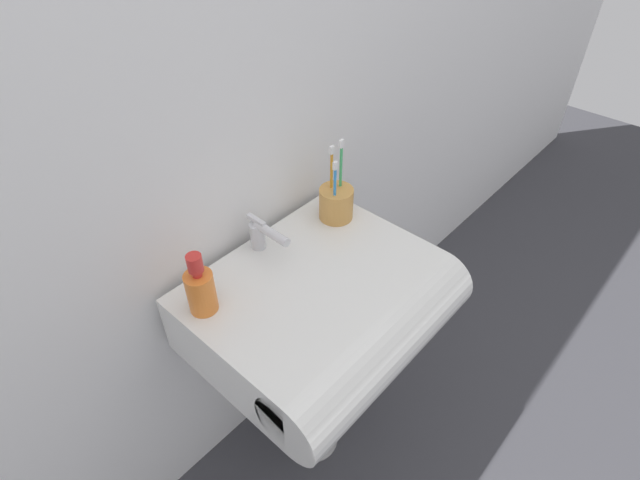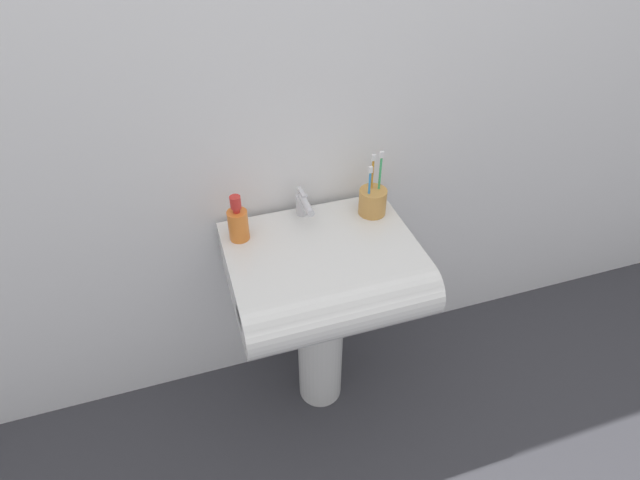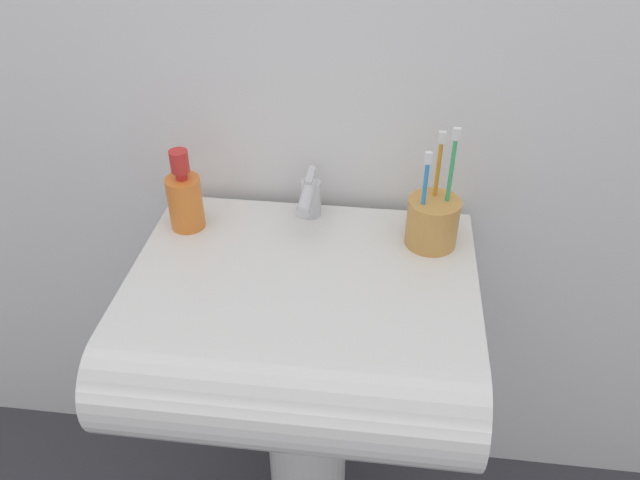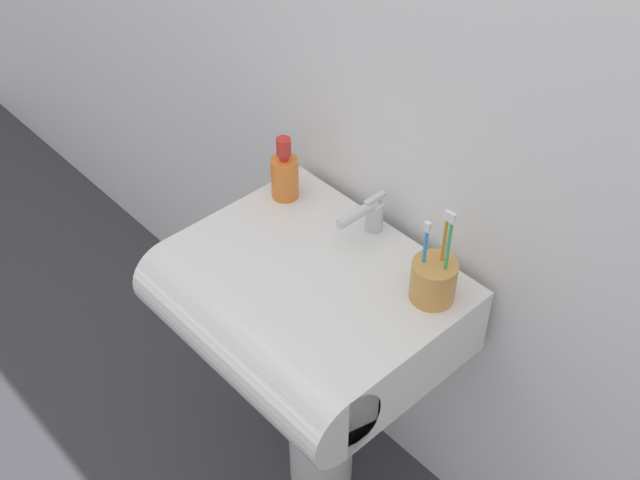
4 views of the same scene
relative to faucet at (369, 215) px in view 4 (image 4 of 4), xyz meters
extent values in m
plane|color=#38383D|center=(0.01, -0.14, -0.79)|extent=(6.00, 6.00, 0.00)
cube|color=white|center=(0.01, 0.10, 0.41)|extent=(5.00, 0.05, 2.40)
cylinder|color=white|center=(0.01, -0.14, -0.50)|extent=(0.16, 0.16, 0.58)
cube|color=white|center=(0.01, -0.14, -0.13)|extent=(0.56, 0.39, 0.16)
cylinder|color=white|center=(0.01, -0.34, -0.13)|extent=(0.56, 0.16, 0.16)
cylinder|color=silver|center=(0.00, 0.02, -0.01)|extent=(0.04, 0.04, 0.07)
cylinder|color=silver|center=(0.00, -0.03, 0.02)|extent=(0.02, 0.10, 0.02)
cube|color=silver|center=(0.00, 0.02, 0.03)|extent=(0.01, 0.06, 0.01)
cylinder|color=#D19347|center=(0.22, -0.05, -0.01)|extent=(0.09, 0.09, 0.09)
cylinder|color=#338CD8|center=(0.20, -0.06, 0.04)|extent=(0.01, 0.01, 0.15)
cube|color=white|center=(0.20, -0.06, 0.12)|extent=(0.01, 0.01, 0.02)
cylinder|color=#3FB266|center=(0.24, -0.04, 0.06)|extent=(0.01, 0.01, 0.18)
cube|color=white|center=(0.24, -0.04, 0.16)|extent=(0.01, 0.01, 0.02)
cylinder|color=orange|center=(0.22, -0.03, 0.05)|extent=(0.01, 0.01, 0.17)
cube|color=white|center=(0.22, -0.03, 0.14)|extent=(0.01, 0.01, 0.02)
cylinder|color=orange|center=(-0.21, -0.05, 0.00)|extent=(0.06, 0.06, 0.10)
cylinder|color=red|center=(-0.21, -0.05, 0.06)|extent=(0.02, 0.02, 0.01)
cylinder|color=red|center=(-0.21, -0.05, 0.08)|extent=(0.03, 0.03, 0.04)
camera|label=1|loc=(-0.58, -0.71, 0.75)|focal=28.00mm
camera|label=2|loc=(-0.34, -1.24, 0.90)|focal=28.00mm
camera|label=3|loc=(0.13, -0.93, 0.59)|focal=35.00mm
camera|label=4|loc=(0.87, -0.94, 1.05)|focal=45.00mm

